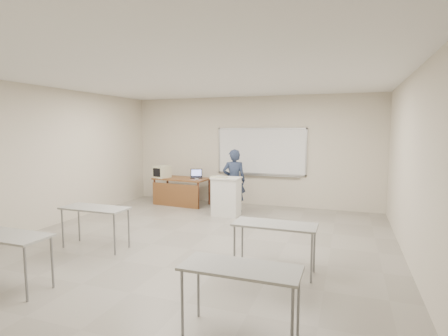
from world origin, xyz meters
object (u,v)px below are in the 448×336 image
at_px(keyboard, 219,177).
at_px(crt_monitor, 162,172).
at_px(whiteboard, 261,152).
at_px(instructor_desk, 180,185).
at_px(laptop, 197,176).
at_px(presenter, 234,181).
at_px(podium, 226,196).
at_px(mouse, 197,179).

bearing_deg(keyboard, crt_monitor, 164.32).
distance_m(whiteboard, instructor_desk, 2.42).
relative_size(crt_monitor, laptop, 1.25).
bearing_deg(laptop, whiteboard, -6.38).
bearing_deg(instructor_desk, laptop, 39.09).
distance_m(crt_monitor, laptop, 1.00).
height_order(instructor_desk, crt_monitor, crt_monitor).
relative_size(instructor_desk, presenter, 0.95).
distance_m(podium, presenter, 0.56).
xyz_separation_m(crt_monitor, presenter, (2.20, -0.22, -0.11)).
height_order(instructor_desk, podium, podium).
bearing_deg(presenter, keyboard, 54.17).
height_order(whiteboard, mouse, whiteboard).
xyz_separation_m(whiteboard, instructor_desk, (-2.10, -0.78, -0.92)).
height_order(crt_monitor, keyboard, crt_monitor).
height_order(podium, laptop, laptop).
height_order(instructor_desk, presenter, presenter).
relative_size(whiteboard, mouse, 22.89).
bearing_deg(laptop, keyboard, -68.84).
bearing_deg(podium, mouse, 150.40).
distance_m(instructor_desk, keyboard, 1.71).
xyz_separation_m(laptop, keyboard, (1.05, -1.08, 0.15)).
height_order(instructor_desk, keyboard, keyboard).
bearing_deg(crt_monitor, whiteboard, 33.03).
bearing_deg(instructor_desk, crt_monitor, -173.39).
bearing_deg(whiteboard, presenter, -114.00).
bearing_deg(crt_monitor, podium, -1.06).
bearing_deg(presenter, mouse, -24.20).
distance_m(mouse, presenter, 1.11).
height_order(whiteboard, laptop, whiteboard).
xyz_separation_m(laptop, presenter, (1.25, -0.50, -0.01)).
bearing_deg(mouse, presenter, -32.31).
height_order(crt_monitor, laptop, crt_monitor).
distance_m(whiteboard, crt_monitor, 2.82).
distance_m(instructor_desk, crt_monitor, 0.66).
relative_size(instructor_desk, crt_monitor, 3.70).
bearing_deg(crt_monitor, laptop, 32.81).
bearing_deg(keyboard, whiteboard, 73.74).
height_order(keyboard, presenter, presenter).
xyz_separation_m(podium, crt_monitor, (-2.15, 0.68, 0.44)).
relative_size(laptop, keyboard, 0.75).
bearing_deg(podium, whiteboard, 71.33).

